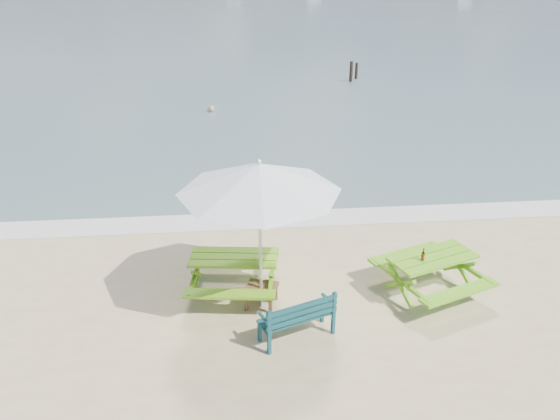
{
  "coord_description": "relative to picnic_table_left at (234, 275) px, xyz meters",
  "views": [
    {
      "loc": [
        -1.33,
        -6.88,
        5.65
      ],
      "look_at": [
        -0.4,
        3.0,
        1.0
      ],
      "focal_mm": 35.0,
      "sensor_mm": 36.0,
      "label": 1
    }
  ],
  "objects": [
    {
      "name": "side_table",
      "position": [
        0.46,
        -0.46,
        -0.18
      ],
      "size": [
        0.68,
        0.68,
        0.35
      ],
      "color": "brown",
      "rests_on": "ground"
    },
    {
      "name": "foam_strip",
      "position": [
        1.36,
        2.94,
        -0.35
      ],
      "size": [
        22.0,
        0.9,
        0.01
      ],
      "primitive_type": "cube",
      "color": "silver",
      "rests_on": "ground"
    },
    {
      "name": "park_bench",
      "position": [
        0.97,
        -1.42,
        -0.12
      ],
      "size": [
        1.31,
        0.83,
        0.76
      ],
      "color": "#103C42",
      "rests_on": "ground"
    },
    {
      "name": "patio_umbrella",
      "position": [
        0.46,
        -0.46,
        2.06
      ],
      "size": [
        3.39,
        3.39,
        2.67
      ],
      "color": "silver",
      "rests_on": "ground"
    },
    {
      "name": "swimmer",
      "position": [
        -0.7,
        12.9,
        -0.92
      ],
      "size": [
        0.67,
        0.52,
        1.61
      ],
      "color": "tan",
      "rests_on": "ground"
    },
    {
      "name": "picnic_table_right",
      "position": [
        3.56,
        -0.35,
        0.0
      ],
      "size": [
        2.1,
        2.2,
        0.75
      ],
      "color": "#63AB19",
      "rests_on": "ground"
    },
    {
      "name": "beer_bottle",
      "position": [
        3.33,
        -0.46,
        0.47
      ],
      "size": [
        0.06,
        0.06,
        0.24
      ],
      "color": "#904015",
      "rests_on": "picnic_table_right"
    },
    {
      "name": "mooring_pilings",
      "position": [
        6.19,
        18.24,
        -0.01
      ],
      "size": [
        0.55,
        0.75,
        1.18
      ],
      "color": "black",
      "rests_on": "ground"
    },
    {
      "name": "picnic_table_left",
      "position": [
        0.0,
        0.0,
        0.0
      ],
      "size": [
        1.77,
        1.92,
        0.75
      ],
      "color": "#639D17",
      "rests_on": "ground"
    }
  ]
}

